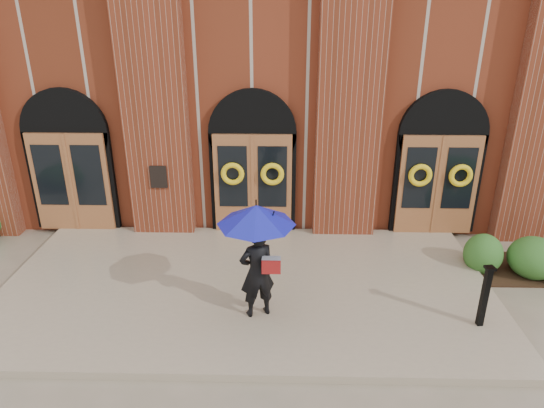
{
  "coord_description": "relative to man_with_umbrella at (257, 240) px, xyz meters",
  "views": [
    {
      "loc": [
        0.74,
        -8.42,
        5.53
      ],
      "look_at": [
        0.51,
        1.0,
        1.59
      ],
      "focal_mm": 32.0,
      "sensor_mm": 36.0,
      "label": 1
    }
  ],
  "objects": [
    {
      "name": "church_building",
      "position": [
        -0.29,
        9.66,
        1.81
      ],
      "size": [
        16.2,
        12.53,
        7.0
      ],
      "color": "maroon",
      "rests_on": "ground"
    },
    {
      "name": "metal_post",
      "position": [
        4.01,
        -0.24,
        -0.91
      ],
      "size": [
        0.18,
        0.18,
        1.19
      ],
      "rotation": [
        0.0,
        0.0,
        0.14
      ],
      "color": "black",
      "rests_on": "landing"
    },
    {
      "name": "man_with_umbrella",
      "position": [
        0.0,
        0.0,
        0.0
      ],
      "size": [
        1.78,
        1.78,
        2.2
      ],
      "rotation": [
        0.0,
        0.0,
        3.51
      ],
      "color": "black",
      "rests_on": "landing"
    },
    {
      "name": "ground",
      "position": [
        -0.29,
        0.87,
        -1.69
      ],
      "size": [
        90.0,
        90.0,
        0.0
      ],
      "primitive_type": "plane",
      "color": "gray",
      "rests_on": "ground"
    },
    {
      "name": "landing",
      "position": [
        -0.29,
        1.02,
        -1.61
      ],
      "size": [
        10.0,
        5.3,
        0.15
      ],
      "primitive_type": "cube",
      "color": "gray",
      "rests_on": "ground"
    },
    {
      "name": "hedge_wall_right",
      "position": [
        6.09,
        2.0,
        -1.27
      ],
      "size": [
        3.25,
        1.3,
        0.84
      ],
      "primitive_type": "ellipsoid",
      "color": "#29551E",
      "rests_on": "ground"
    }
  ]
}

